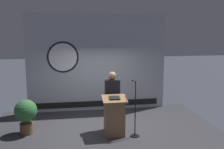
% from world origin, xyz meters
% --- Properties ---
extents(ground_plane, '(40.00, 40.00, 0.00)m').
position_xyz_m(ground_plane, '(0.00, 0.00, 0.00)').
color(ground_plane, '#383D47').
extents(stage_platform, '(6.40, 4.00, 0.30)m').
position_xyz_m(stage_platform, '(0.00, 0.00, 0.15)').
color(stage_platform, '#333338').
rests_on(stage_platform, ground).
extents(banner_display, '(4.74, 0.12, 3.34)m').
position_xyz_m(banner_display, '(-0.02, 1.85, 1.96)').
color(banner_display, '#B2B7C1').
rests_on(banner_display, stage_platform).
extents(podium, '(0.64, 0.50, 1.08)m').
position_xyz_m(podium, '(0.19, -0.54, 0.83)').
color(podium, olive).
rests_on(podium, stage_platform).
extents(speaker_person, '(0.40, 0.26, 1.65)m').
position_xyz_m(speaker_person, '(0.21, -0.06, 1.14)').
color(speaker_person, black).
rests_on(speaker_person, stage_platform).
extents(microphone_stand, '(0.24, 0.47, 1.51)m').
position_xyz_m(microphone_stand, '(0.72, -0.65, 0.83)').
color(microphone_stand, black).
rests_on(microphone_stand, stage_platform).
extents(potted_plant, '(0.61, 0.61, 0.95)m').
position_xyz_m(potted_plant, '(-2.15, -0.04, 0.88)').
color(potted_plant, brown).
rests_on(potted_plant, stage_platform).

